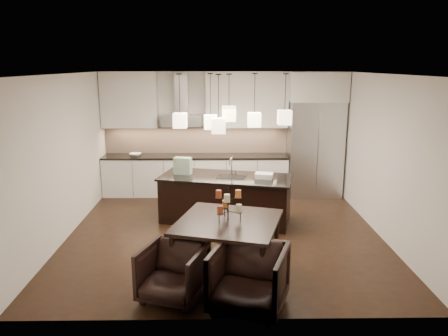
{
  "coord_description": "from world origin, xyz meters",
  "views": [
    {
      "loc": [
        -0.11,
        -7.38,
        2.96
      ],
      "look_at": [
        0.0,
        0.2,
        1.15
      ],
      "focal_mm": 35.0,
      "sensor_mm": 36.0,
      "label": 1
    }
  ],
  "objects_px": {
    "refrigerator": "(314,149)",
    "armchair_right": "(249,279)",
    "armchair_left": "(173,273)",
    "island_body": "(226,200)",
    "dining_table": "(228,248)"
  },
  "relations": [
    {
      "from": "dining_table",
      "to": "armchair_left",
      "type": "relative_size",
      "value": 1.74
    },
    {
      "from": "armchair_left",
      "to": "armchair_right",
      "type": "relative_size",
      "value": 0.88
    },
    {
      "from": "armchair_right",
      "to": "refrigerator",
      "type": "bearing_deg",
      "value": 88.32
    },
    {
      "from": "island_body",
      "to": "refrigerator",
      "type": "bearing_deg",
      "value": 53.89
    },
    {
      "from": "refrigerator",
      "to": "island_body",
      "type": "bearing_deg",
      "value": -139.72
    },
    {
      "from": "dining_table",
      "to": "armchair_right",
      "type": "distance_m",
      "value": 0.95
    },
    {
      "from": "island_body",
      "to": "dining_table",
      "type": "distance_m",
      "value": 2.24
    },
    {
      "from": "island_body",
      "to": "dining_table",
      "type": "bearing_deg",
      "value": -76.6
    },
    {
      "from": "dining_table",
      "to": "island_body",
      "type": "bearing_deg",
      "value": 105.59
    },
    {
      "from": "refrigerator",
      "to": "armchair_right",
      "type": "distance_m",
      "value": 5.28
    },
    {
      "from": "refrigerator",
      "to": "armchair_right",
      "type": "height_order",
      "value": "refrigerator"
    },
    {
      "from": "armchair_left",
      "to": "armchair_right",
      "type": "height_order",
      "value": "armchair_right"
    },
    {
      "from": "refrigerator",
      "to": "armchair_right",
      "type": "relative_size",
      "value": 2.41
    },
    {
      "from": "refrigerator",
      "to": "armchair_left",
      "type": "xyz_separation_m",
      "value": [
        -2.79,
        -4.63,
        -0.72
      ]
    },
    {
      "from": "dining_table",
      "to": "armchair_right",
      "type": "xyz_separation_m",
      "value": [
        0.23,
        -0.92,
        -0.01
      ]
    }
  ]
}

